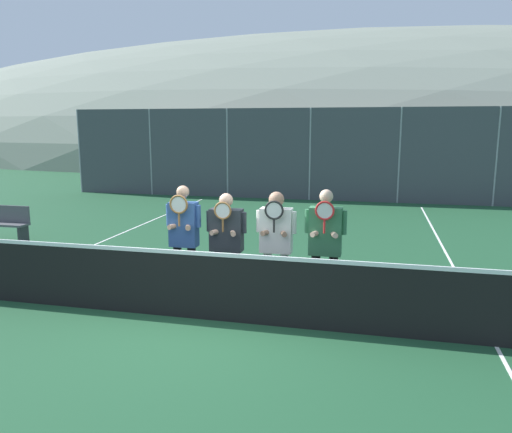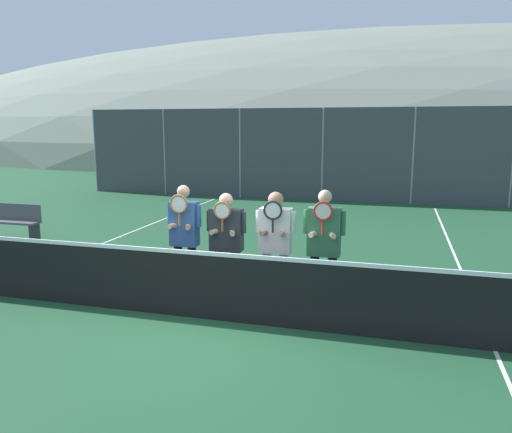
# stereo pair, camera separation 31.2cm
# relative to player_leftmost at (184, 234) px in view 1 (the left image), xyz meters

# --- Properties ---
(ground_plane) EXTENTS (120.00, 120.00, 0.00)m
(ground_plane) POSITION_rel_player_leftmost_xyz_m (0.50, -0.70, -1.06)
(ground_plane) COLOR #1E4C2D
(hill_distant) EXTENTS (120.42, 66.90, 23.41)m
(hill_distant) POSITION_rel_player_leftmost_xyz_m (0.50, 51.05, -1.06)
(hill_distant) COLOR gray
(hill_distant) RESTS_ON ground_plane
(clubhouse_building) EXTENTS (20.80, 5.50, 3.51)m
(clubhouse_building) POSITION_rel_player_leftmost_xyz_m (0.44, 19.58, 0.72)
(clubhouse_building) COLOR beige
(clubhouse_building) RESTS_ON ground_plane
(fence_back) EXTENTS (18.85, 0.06, 3.33)m
(fence_back) POSITION_rel_player_leftmost_xyz_m (0.50, 11.12, 0.61)
(fence_back) COLOR gray
(fence_back) RESTS_ON ground_plane
(tennis_net) EXTENTS (10.46, 0.09, 1.09)m
(tennis_net) POSITION_rel_player_leftmost_xyz_m (0.50, -0.70, -0.55)
(tennis_net) COLOR gray
(tennis_net) RESTS_ON ground_plane
(court_line_left_sideline) EXTENTS (0.05, 16.00, 0.01)m
(court_line_left_sideline) POSITION_rel_player_leftmost_xyz_m (-3.39, 2.30, -1.06)
(court_line_left_sideline) COLOR white
(court_line_left_sideline) RESTS_ON ground_plane
(court_line_right_sideline) EXTENTS (0.05, 16.00, 0.01)m
(court_line_right_sideline) POSITION_rel_player_leftmost_xyz_m (4.39, 2.30, -1.06)
(court_line_right_sideline) COLOR white
(court_line_right_sideline) RESTS_ON ground_plane
(player_leftmost) EXTENTS (0.56, 0.34, 1.81)m
(player_leftmost) POSITION_rel_player_leftmost_xyz_m (0.00, 0.00, 0.00)
(player_leftmost) COLOR black
(player_leftmost) RESTS_ON ground_plane
(player_center_left) EXTENTS (0.63, 0.34, 1.71)m
(player_center_left) POSITION_rel_player_leftmost_xyz_m (0.67, 0.07, -0.04)
(player_center_left) COLOR black
(player_center_left) RESTS_ON ground_plane
(player_center_right) EXTENTS (0.61, 0.34, 1.76)m
(player_center_right) POSITION_rel_player_leftmost_xyz_m (1.44, 0.07, -0.00)
(player_center_right) COLOR white
(player_center_right) RESTS_ON ground_plane
(player_rightmost) EXTENTS (0.60, 0.34, 1.82)m
(player_rightmost) POSITION_rel_player_leftmost_xyz_m (2.17, -0.03, 0.01)
(player_rightmost) COLOR black
(player_rightmost) RESTS_ON ground_plane
(car_far_left) EXTENTS (4.28, 2.06, 1.90)m
(car_far_left) POSITION_rel_player_leftmost_xyz_m (-4.39, 14.30, -0.10)
(car_far_left) COLOR black
(car_far_left) RESTS_ON ground_plane
(car_left_of_center) EXTENTS (4.01, 2.07, 1.68)m
(car_left_of_center) POSITION_rel_player_leftmost_xyz_m (0.32, 14.19, -0.20)
(car_left_of_center) COLOR maroon
(car_left_of_center) RESTS_ON ground_plane
(car_center) EXTENTS (4.63, 1.99, 1.80)m
(car_center) POSITION_rel_player_leftmost_xyz_m (5.20, 14.17, -0.14)
(car_center) COLOR black
(car_center) RESTS_ON ground_plane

